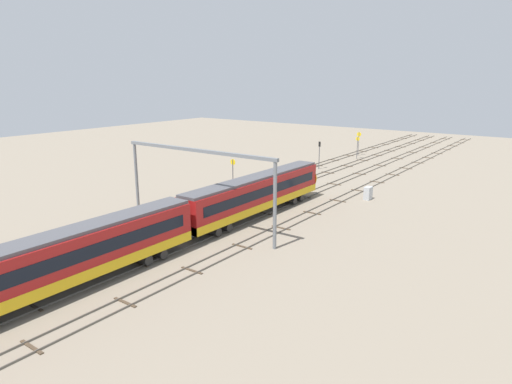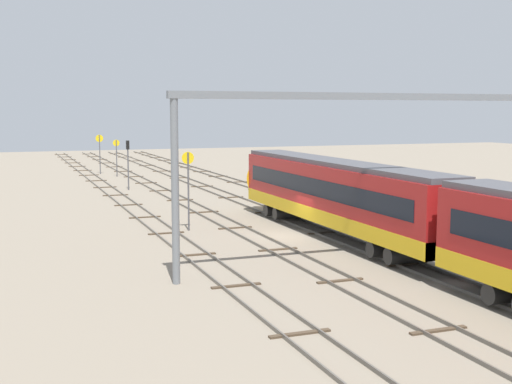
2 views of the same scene
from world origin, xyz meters
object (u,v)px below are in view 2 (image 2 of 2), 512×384
overhead_gantry (367,135)px  signal_light_trackside_departure (128,158)px  speed_sign_far_trackside (116,153)px  relay_cabinet (334,191)px  speed_sign_near_foreground (100,148)px  speed_sign_mid_trackside (188,181)px

overhead_gantry → signal_light_trackside_departure: bearing=8.3°
speed_sign_far_trackside → relay_cabinet: size_ratio=2.56×
speed_sign_far_trackside → signal_light_trackside_departure: bearing=175.6°
overhead_gantry → speed_sign_far_trackside: 53.03m
signal_light_trackside_departure → overhead_gantry: bearing=-171.7°
overhead_gantry → speed_sign_near_foreground: overhead_gantry is taller
speed_sign_mid_trackside → speed_sign_near_foreground: bearing=0.2°
overhead_gantry → speed_sign_far_trackside: overhead_gantry is taller
speed_sign_mid_trackside → relay_cabinet: (9.63, -16.05, -2.48)m
speed_sign_near_foreground → speed_sign_mid_trackside: speed_sign_mid_trackside is taller
overhead_gantry → speed_sign_far_trackside: (52.69, 4.50, -3.95)m
speed_sign_far_trackside → overhead_gantry: bearing=-175.1°
speed_sign_near_foreground → speed_sign_far_trackside: (-4.04, -1.49, -0.40)m
speed_sign_far_trackside → relay_cabinet: bearing=-153.7°
speed_sign_mid_trackside → relay_cabinet: speed_sign_mid_trackside is taller
speed_sign_mid_trackside → overhead_gantry: bearing=-156.3°
speed_sign_far_trackside → relay_cabinet: speed_sign_far_trackside is taller
relay_cabinet → signal_light_trackside_departure: bearing=46.0°
speed_sign_mid_trackside → speed_sign_far_trackside: 39.34m
overhead_gantry → speed_sign_far_trackside: size_ratio=4.54×
speed_sign_mid_trackside → relay_cabinet: bearing=-59.0°
overhead_gantry → signal_light_trackside_departure: (38.23, 5.61, -3.56)m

